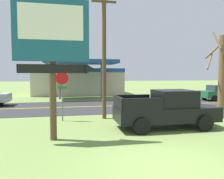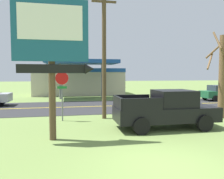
# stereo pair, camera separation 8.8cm
# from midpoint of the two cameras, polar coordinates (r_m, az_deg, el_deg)

# --- Properties ---
(ground_plane) EXTENTS (180.00, 180.00, 0.00)m
(ground_plane) POSITION_cam_midpoint_polar(r_m,az_deg,el_deg) (7.36, 13.43, -18.32)
(ground_plane) COLOR olive
(road_asphalt) EXTENTS (140.00, 8.00, 0.02)m
(road_asphalt) POSITION_cam_midpoint_polar(r_m,az_deg,el_deg) (19.59, -2.77, -4.28)
(road_asphalt) COLOR #2B2B2D
(road_asphalt) RESTS_ON ground
(road_centre_line) EXTENTS (126.00, 0.20, 0.01)m
(road_centre_line) POSITION_cam_midpoint_polar(r_m,az_deg,el_deg) (19.59, -2.77, -4.24)
(road_centre_line) COLOR gold
(road_centre_line) RESTS_ON road_asphalt
(motel_sign) EXTENTS (3.27, 0.54, 6.11)m
(motel_sign) POSITION_cam_midpoint_polar(r_m,az_deg,el_deg) (9.65, -14.58, 11.43)
(motel_sign) COLOR brown
(motel_sign) RESTS_ON ground
(stop_sign) EXTENTS (0.80, 0.08, 2.95)m
(stop_sign) POSITION_cam_midpoint_polar(r_m,az_deg,el_deg) (13.60, -12.38, 0.61)
(stop_sign) COLOR slate
(stop_sign) RESTS_ON ground
(utility_pole) EXTENTS (1.70, 0.26, 8.52)m
(utility_pole) POSITION_cam_midpoint_polar(r_m,az_deg,el_deg) (14.15, -1.84, 10.97)
(utility_pole) COLOR brown
(utility_pole) RESTS_ON ground
(bare_tree) EXTENTS (2.17, 1.94, 5.50)m
(bare_tree) POSITION_cam_midpoint_polar(r_m,az_deg,el_deg) (15.88, 26.29, 3.76)
(bare_tree) COLOR brown
(bare_tree) RESTS_ON ground
(gas_station) EXTENTS (12.00, 11.50, 4.40)m
(gas_station) POSITION_cam_midpoint_polar(r_m,az_deg,el_deg) (31.66, -8.30, 2.27)
(gas_station) COLOR beige
(gas_station) RESTS_ON ground
(pickup_black_parked_on_lawn) EXTENTS (5.22, 2.29, 1.96)m
(pickup_black_parked_on_lawn) POSITION_cam_midpoint_polar(r_m,az_deg,el_deg) (11.95, 13.87, -4.96)
(pickup_black_parked_on_lawn) COLOR black
(pickup_black_parked_on_lawn) RESTS_ON ground
(car_green_near_lane) EXTENTS (4.20, 2.00, 1.64)m
(car_green_near_lane) POSITION_cam_midpoint_polar(r_m,az_deg,el_deg) (26.73, 25.96, -0.73)
(car_green_near_lane) COLOR #1E6038
(car_green_near_lane) RESTS_ON ground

